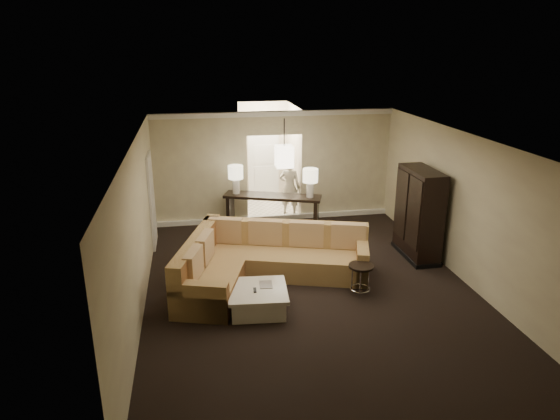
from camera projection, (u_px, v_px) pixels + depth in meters
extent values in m
plane|color=black|center=(311.00, 290.00, 9.29)|extent=(8.00, 8.00, 0.00)
cube|color=beige|center=(275.00, 167.00, 12.57)|extent=(6.00, 0.04, 2.80)
cube|color=beige|center=(405.00, 350.00, 5.11)|extent=(6.00, 0.04, 2.80)
cube|color=beige|center=(138.00, 230.00, 8.34)|extent=(0.04, 8.00, 2.80)
cube|color=beige|center=(468.00, 210.00, 9.34)|extent=(0.04, 8.00, 2.80)
cube|color=white|center=(314.00, 141.00, 8.39)|extent=(6.00, 8.00, 0.02)
cube|color=white|center=(275.00, 114.00, 12.09)|extent=(6.00, 0.10, 0.12)
cube|color=white|center=(275.00, 217.00, 12.95)|extent=(6.00, 0.10, 0.12)
cube|color=white|center=(152.00, 200.00, 11.06)|extent=(0.05, 0.90, 2.10)
cube|color=white|center=(269.00, 207.00, 13.95)|extent=(1.40, 2.00, 0.01)
cube|color=#F4E7C8|center=(243.00, 159.00, 13.38)|extent=(0.04, 2.00, 2.80)
cube|color=#F4E7C8|center=(294.00, 157.00, 13.62)|extent=(0.04, 2.00, 2.80)
cube|color=#F4E7C8|center=(263.00, 150.00, 14.43)|extent=(1.40, 0.04, 2.80)
cube|color=white|center=(263.00, 163.00, 14.52)|extent=(0.90, 0.05, 2.10)
cube|color=brown|center=(283.00, 262.00, 9.91)|extent=(3.46, 1.94, 0.46)
cube|color=brown|center=(210.00, 289.00, 8.85)|extent=(1.41, 1.77, 0.46)
cube|color=brown|center=(285.00, 233.00, 10.10)|extent=(3.25, 1.24, 0.51)
cube|color=brown|center=(197.00, 250.00, 9.26)|extent=(1.04, 2.61, 0.51)
cube|color=brown|center=(362.00, 261.00, 9.69)|extent=(0.51, 1.02, 0.69)
cube|color=brown|center=(199.00, 302.00, 8.19)|extent=(1.02, 0.51, 0.69)
cube|color=#A87C59|center=(226.00, 230.00, 10.18)|extent=(0.71, 0.37, 0.51)
cube|color=#A87C59|center=(266.00, 232.00, 10.08)|extent=(0.71, 0.37, 0.51)
cube|color=#A87C59|center=(307.00, 234.00, 9.98)|extent=(0.71, 0.37, 0.51)
cube|color=#A87C59|center=(348.00, 236.00, 9.89)|extent=(0.71, 0.37, 0.51)
cube|color=#A87C59|center=(205.00, 247.00, 9.34)|extent=(0.37, 0.69, 0.51)
cube|color=#A87C59|center=(193.00, 265.00, 8.61)|extent=(0.37, 0.69, 0.51)
cube|color=silver|center=(258.00, 301.00, 8.56)|extent=(0.97, 0.97, 0.34)
cube|color=silver|center=(258.00, 291.00, 8.50)|extent=(1.08, 1.08, 0.06)
cube|color=black|center=(255.00, 290.00, 8.43)|extent=(0.06, 0.16, 0.02)
cube|color=#B7A9A0|center=(266.00, 284.00, 8.64)|extent=(0.24, 0.32, 0.01)
cube|color=black|center=(273.00, 196.00, 11.96)|extent=(2.37, 1.29, 0.06)
cube|color=black|center=(230.00, 212.00, 12.27)|extent=(0.24, 0.48, 0.85)
cube|color=black|center=(316.00, 216.00, 11.93)|extent=(0.24, 0.48, 0.85)
cube|color=black|center=(273.00, 225.00, 12.20)|extent=(2.25, 1.21, 0.04)
cube|color=black|center=(419.00, 214.00, 10.48)|extent=(0.53, 1.28, 1.92)
cube|color=black|center=(414.00, 213.00, 10.10)|extent=(0.03, 0.57, 1.46)
cube|color=black|center=(401.00, 204.00, 10.69)|extent=(0.03, 0.57, 1.46)
cube|color=black|center=(415.00, 254.00, 10.78)|extent=(0.57, 1.33, 0.09)
cylinder|color=black|center=(361.00, 266.00, 9.00)|extent=(0.46, 0.46, 0.04)
torus|color=silver|center=(360.00, 288.00, 9.14)|extent=(0.38, 0.38, 0.02)
cylinder|color=silver|center=(369.00, 279.00, 9.14)|extent=(0.02, 0.02, 0.54)
cylinder|color=silver|center=(352.00, 277.00, 9.19)|extent=(0.02, 0.02, 0.54)
cylinder|color=silver|center=(360.00, 285.00, 8.92)|extent=(0.02, 0.02, 0.54)
cylinder|color=silver|center=(236.00, 186.00, 12.04)|extent=(0.17, 0.17, 0.37)
cylinder|color=#FFEFBF|center=(236.00, 172.00, 11.93)|extent=(0.36, 0.36, 0.32)
cylinder|color=silver|center=(310.00, 190.00, 11.75)|extent=(0.17, 0.17, 0.37)
cylinder|color=#FFEFBF|center=(310.00, 175.00, 11.64)|extent=(0.36, 0.36, 0.32)
cylinder|color=black|center=(284.00, 132.00, 11.00)|extent=(0.02, 0.02, 0.60)
cube|color=#FFEBC6|center=(284.00, 156.00, 11.18)|extent=(0.38, 0.38, 0.48)
imported|color=beige|center=(290.00, 184.00, 13.10)|extent=(0.72, 0.61, 1.68)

